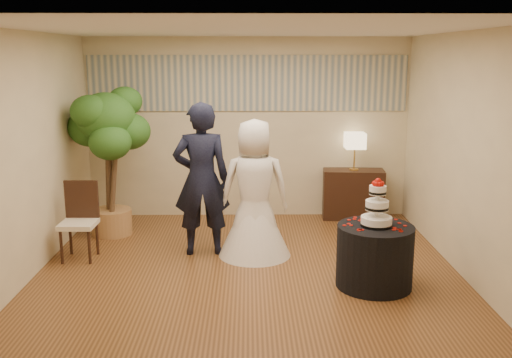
{
  "coord_description": "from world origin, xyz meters",
  "views": [
    {
      "loc": [
        0.01,
        -6.38,
        2.54
      ],
      "look_at": [
        0.1,
        0.4,
        1.05
      ],
      "focal_mm": 40.0,
      "sensor_mm": 36.0,
      "label": 1
    }
  ],
  "objects_px": {
    "groom": "(202,179)",
    "console": "(353,194)",
    "wedding_cake": "(377,202)",
    "bride": "(255,188)",
    "cake_table": "(375,256)",
    "table_lamp": "(355,151)",
    "ficus_tree": "(108,161)",
    "side_chair": "(78,222)"
  },
  "relations": [
    {
      "from": "table_lamp",
      "to": "ficus_tree",
      "type": "relative_size",
      "value": 0.27
    },
    {
      "from": "bride",
      "to": "table_lamp",
      "type": "height_order",
      "value": "bride"
    },
    {
      "from": "wedding_cake",
      "to": "side_chair",
      "type": "distance_m",
      "value": 3.67
    },
    {
      "from": "ficus_tree",
      "to": "side_chair",
      "type": "xyz_separation_m",
      "value": [
        -0.16,
        -1.01,
        -0.58
      ]
    },
    {
      "from": "wedding_cake",
      "to": "ficus_tree",
      "type": "relative_size",
      "value": 0.25
    },
    {
      "from": "side_chair",
      "to": "bride",
      "type": "bearing_deg",
      "value": 4.51
    },
    {
      "from": "wedding_cake",
      "to": "table_lamp",
      "type": "height_order",
      "value": "table_lamp"
    },
    {
      "from": "wedding_cake",
      "to": "ficus_tree",
      "type": "distance_m",
      "value": 3.87
    },
    {
      "from": "groom",
      "to": "console",
      "type": "height_order",
      "value": "groom"
    },
    {
      "from": "groom",
      "to": "cake_table",
      "type": "distance_m",
      "value": 2.37
    },
    {
      "from": "bride",
      "to": "side_chair",
      "type": "xyz_separation_m",
      "value": [
        -2.21,
        -0.12,
        -0.39
      ]
    },
    {
      "from": "table_lamp",
      "to": "side_chair",
      "type": "relative_size",
      "value": 0.59
    },
    {
      "from": "groom",
      "to": "console",
      "type": "distance_m",
      "value": 2.81
    },
    {
      "from": "wedding_cake",
      "to": "ficus_tree",
      "type": "height_order",
      "value": "ficus_tree"
    },
    {
      "from": "groom",
      "to": "wedding_cake",
      "type": "distance_m",
      "value": 2.28
    },
    {
      "from": "cake_table",
      "to": "table_lamp",
      "type": "xyz_separation_m",
      "value": [
        0.24,
        2.7,
        0.72
      ]
    },
    {
      "from": "side_chair",
      "to": "table_lamp",
      "type": "bearing_deg",
      "value": 26.74
    },
    {
      "from": "wedding_cake",
      "to": "side_chair",
      "type": "xyz_separation_m",
      "value": [
        -3.53,
        0.91,
        -0.48
      ]
    },
    {
      "from": "side_chair",
      "to": "wedding_cake",
      "type": "bearing_deg",
      "value": -13.11
    },
    {
      "from": "wedding_cake",
      "to": "side_chair",
      "type": "bearing_deg",
      "value": 165.57
    },
    {
      "from": "wedding_cake",
      "to": "ficus_tree",
      "type": "bearing_deg",
      "value": 150.26
    },
    {
      "from": "bride",
      "to": "wedding_cake",
      "type": "distance_m",
      "value": 1.68
    },
    {
      "from": "table_lamp",
      "to": "console",
      "type": "bearing_deg",
      "value": 0.0
    },
    {
      "from": "bride",
      "to": "wedding_cake",
      "type": "relative_size",
      "value": 3.28
    },
    {
      "from": "console",
      "to": "table_lamp",
      "type": "relative_size",
      "value": 1.61
    },
    {
      "from": "bride",
      "to": "table_lamp",
      "type": "distance_m",
      "value": 2.29
    },
    {
      "from": "console",
      "to": "bride",
      "type": "bearing_deg",
      "value": -128.52
    },
    {
      "from": "console",
      "to": "side_chair",
      "type": "relative_size",
      "value": 0.96
    },
    {
      "from": "bride",
      "to": "wedding_cake",
      "type": "xyz_separation_m",
      "value": [
        1.32,
        -1.03,
        0.09
      ]
    },
    {
      "from": "wedding_cake",
      "to": "console",
      "type": "height_order",
      "value": "wedding_cake"
    },
    {
      "from": "bride",
      "to": "wedding_cake",
      "type": "bearing_deg",
      "value": 139.98
    },
    {
      "from": "ficus_tree",
      "to": "bride",
      "type": "bearing_deg",
      "value": -23.54
    },
    {
      "from": "groom",
      "to": "bride",
      "type": "bearing_deg",
      "value": 167.68
    },
    {
      "from": "wedding_cake",
      "to": "table_lamp",
      "type": "bearing_deg",
      "value": 84.83
    },
    {
      "from": "groom",
      "to": "wedding_cake",
      "type": "bearing_deg",
      "value": 145.62
    },
    {
      "from": "console",
      "to": "side_chair",
      "type": "bearing_deg",
      "value": -149.97
    },
    {
      "from": "console",
      "to": "table_lamp",
      "type": "distance_m",
      "value": 0.68
    },
    {
      "from": "wedding_cake",
      "to": "groom",
      "type": "bearing_deg",
      "value": 150.76
    },
    {
      "from": "console",
      "to": "ficus_tree",
      "type": "height_order",
      "value": "ficus_tree"
    },
    {
      "from": "console",
      "to": "ficus_tree",
      "type": "bearing_deg",
      "value": -163.2
    },
    {
      "from": "cake_table",
      "to": "table_lamp",
      "type": "distance_m",
      "value": 2.8
    },
    {
      "from": "cake_table",
      "to": "console",
      "type": "distance_m",
      "value": 2.71
    }
  ]
}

